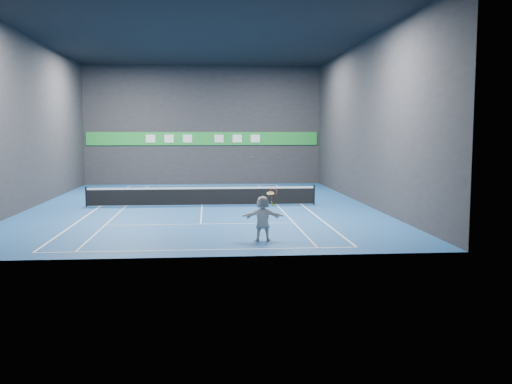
{
  "coord_description": "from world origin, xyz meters",
  "views": [
    {
      "loc": [
        0.35,
        -31.07,
        4.0
      ],
      "look_at": [
        2.34,
        -7.45,
        1.5
      ],
      "focal_mm": 40.0,
      "sensor_mm": 36.0,
      "label": 1
    }
  ],
  "objects": [
    {
      "name": "player",
      "position": [
        2.34,
        -10.39,
        0.84
      ],
      "size": [
        1.58,
        0.57,
        1.67
      ],
      "primitive_type": "imported",
      "rotation": [
        0.0,
        0.0,
        3.09
      ],
      "color": "silver",
      "rests_on": "ground"
    },
    {
      "name": "baseline_near",
      "position": [
        0.0,
        -11.89,
        0.0
      ],
      "size": [
        10.98,
        0.08,
        0.01
      ],
      "primitive_type": "cube",
      "color": "white",
      "rests_on": "ground"
    },
    {
      "name": "ceiling",
      "position": [
        0.0,
        0.0,
        9.0
      ],
      "size": [
        26.0,
        26.0,
        0.0
      ],
      "primitive_type": "plane",
      "color": "black",
      "rests_on": "ground"
    },
    {
      "name": "sideline_singles_left",
      "position": [
        -4.11,
        0.0,
        0.0
      ],
      "size": [
        0.06,
        23.78,
        0.01
      ],
      "primitive_type": "cube",
      "color": "white",
      "rests_on": "ground"
    },
    {
      "name": "wall_right",
      "position": [
        9.0,
        0.0,
        4.5
      ],
      "size": [
        0.1,
        26.0,
        9.0
      ],
      "primitive_type": "cube",
      "color": "#27272A",
      "rests_on": "ground"
    },
    {
      "name": "center_service_line",
      "position": [
        0.0,
        0.0,
        0.0
      ],
      "size": [
        0.06,
        12.8,
        0.01
      ],
      "primitive_type": "cube",
      "color": "white",
      "rests_on": "ground"
    },
    {
      "name": "sideline_singles_right",
      "position": [
        4.11,
        0.0,
        0.0
      ],
      "size": [
        0.06,
        23.78,
        0.01
      ],
      "primitive_type": "cube",
      "color": "white",
      "rests_on": "ground"
    },
    {
      "name": "service_line_far",
      "position": [
        0.0,
        6.4,
        0.0
      ],
      "size": [
        8.23,
        0.06,
        0.01
      ],
      "primitive_type": "cube",
      "color": "white",
      "rests_on": "ground"
    },
    {
      "name": "wall_left",
      "position": [
        -9.0,
        0.0,
        4.5
      ],
      "size": [
        0.1,
        26.0,
        9.0
      ],
      "primitive_type": "cube",
      "color": "#27272A",
      "rests_on": "ground"
    },
    {
      "name": "baseline_far",
      "position": [
        0.0,
        11.89,
        0.0
      ],
      "size": [
        10.98,
        0.08,
        0.01
      ],
      "primitive_type": "cube",
      "color": "white",
      "rests_on": "ground"
    },
    {
      "name": "wall_back",
      "position": [
        0.0,
        13.0,
        4.5
      ],
      "size": [
        18.0,
        0.1,
        9.0
      ],
      "primitive_type": "cube",
      "color": "#27272A",
      "rests_on": "ground"
    },
    {
      "name": "tennis_racket",
      "position": [
        2.71,
        -10.34,
        1.74
      ],
      "size": [
        0.51,
        0.36,
        0.72
      ],
      "color": "red",
      "rests_on": "player"
    },
    {
      "name": "sideline_doubles_right",
      "position": [
        5.49,
        0.0,
        0.0
      ],
      "size": [
        0.08,
        23.78,
        0.01
      ],
      "primitive_type": "cube",
      "color": "white",
      "rests_on": "ground"
    },
    {
      "name": "sponsor_banner",
      "position": [
        0.0,
        12.93,
        3.5
      ],
      "size": [
        17.64,
        0.11,
        1.0
      ],
      "color": "green",
      "rests_on": "wall_back"
    },
    {
      "name": "ground",
      "position": [
        0.0,
        0.0,
        0.0
      ],
      "size": [
        26.0,
        26.0,
        0.0
      ],
      "primitive_type": "plane",
      "color": "#194A8A",
      "rests_on": "ground"
    },
    {
      "name": "wall_front",
      "position": [
        0.0,
        -13.0,
        4.5
      ],
      "size": [
        18.0,
        0.1,
        9.0
      ],
      "primitive_type": "cube",
      "color": "#27272A",
      "rests_on": "ground"
    },
    {
      "name": "tennis_ball",
      "position": [
        1.92,
        -10.28,
        3.08
      ],
      "size": [
        0.07,
        0.07,
        0.07
      ],
      "primitive_type": "sphere",
      "color": "#E3F328",
      "rests_on": "player"
    },
    {
      "name": "service_line_near",
      "position": [
        0.0,
        -6.4,
        0.0
      ],
      "size": [
        8.23,
        0.06,
        0.01
      ],
      "primitive_type": "cube",
      "color": "white",
      "rests_on": "ground"
    },
    {
      "name": "sideline_doubles_left",
      "position": [
        -5.49,
        0.0,
        0.0
      ],
      "size": [
        0.08,
        23.78,
        0.01
      ],
      "primitive_type": "cube",
      "color": "white",
      "rests_on": "ground"
    },
    {
      "name": "tennis_net",
      "position": [
        0.0,
        0.0,
        0.54
      ],
      "size": [
        12.5,
        0.1,
        1.07
      ],
      "color": "black",
      "rests_on": "ground"
    }
  ]
}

